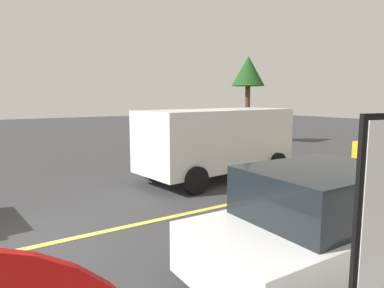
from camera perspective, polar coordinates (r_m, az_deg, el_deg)
The scene contains 5 objects.
ground_plane at distance 6.71m, azimuth -28.17°, elevation -15.71°, with size 80.00×80.00×0.00m, color #38383A.
lane_marking_centre at distance 7.51m, azimuth -4.22°, elevation -12.22°, with size 28.00×0.16×0.01m, color #E0D14C.
white_van at distance 10.90m, azimuth 4.20°, elevation 0.85°, with size 5.39×2.71×2.20m.
car_white_mid_road at distance 5.19m, azimuth 21.27°, elevation -12.49°, with size 4.08×2.04×1.65m.
tree_left_verge at distance 19.68m, azimuth 9.36°, elevation 11.62°, with size 1.84×1.84×4.86m.
Camera 1 is at (-0.41, -6.19, 2.57)m, focal length 31.94 mm.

